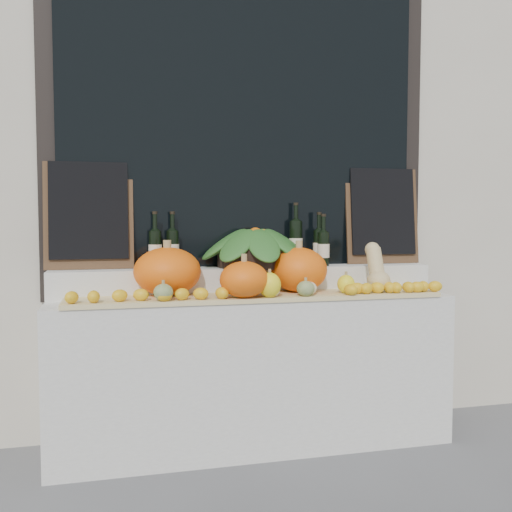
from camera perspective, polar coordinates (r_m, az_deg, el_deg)
storefront_facade at (r=4.10m, az=-2.77°, el=16.62°), size 7.00×0.94×4.50m
display_sill at (r=3.41m, az=-0.31°, el=-11.38°), size 2.30×0.55×0.88m
rear_tier at (r=3.46m, az=-0.89°, el=-2.41°), size 2.30×0.25×0.16m
straw_bedding at (r=3.20m, az=0.21°, el=-4.12°), size 2.10×0.32×0.02m
pumpkin_left at (r=3.20m, az=-8.85°, el=-1.53°), size 0.46×0.46×0.27m
pumpkin_right at (r=3.33m, az=4.31°, el=-1.37°), size 0.43×0.43×0.26m
pumpkin_center at (r=3.08m, az=-1.20°, el=-2.36°), size 0.34×0.34×0.20m
butternut_squash at (r=3.44m, az=11.96°, el=-1.37°), size 0.14×0.20×0.29m
decorative_gourds at (r=3.12m, az=1.75°, el=-3.16°), size 1.14×0.18×0.16m
lemon_heap at (r=3.09m, az=0.71°, el=-3.58°), size 2.20×0.16×0.06m
produce_bowl at (r=3.44m, az=-0.06°, el=0.90°), size 0.71×0.71×0.25m
wine_bottle_far_left at (r=3.36m, az=-10.05°, el=0.68°), size 0.08×0.08×0.33m
wine_bottle_near_left at (r=3.39m, az=-8.34°, el=0.74°), size 0.08×0.08×0.33m
wine_bottle_tall at (r=3.56m, az=4.00°, el=1.34°), size 0.08×0.08×0.39m
wine_bottle_near_right at (r=3.58m, az=6.32°, el=0.90°), size 0.08×0.08×0.33m
wine_bottle_far_right at (r=3.55m, az=6.74°, el=0.77°), size 0.08×0.08×0.32m
chalkboard_left at (r=3.42m, az=-16.37°, el=4.13°), size 0.50×0.10×0.62m
chalkboard_right at (r=3.81m, az=12.52°, el=4.13°), size 0.50×0.10×0.62m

